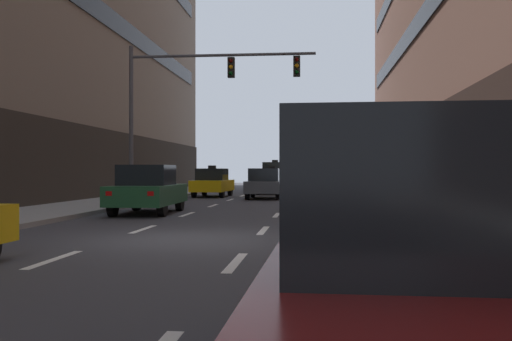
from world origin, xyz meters
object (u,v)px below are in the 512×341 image
car_driving_5 (265,184)px  car_parked_0 (446,283)px  taxi_driving_3 (272,182)px  traffic_signal_0 (192,91)px  taxi_driving_2 (275,177)px  pedestrian_0 (396,182)px  car_driving_0 (148,190)px  taxi_driving_1 (213,183)px  pedestrian_1 (441,186)px

car_driving_5 → car_parked_0: size_ratio=0.93×
taxi_driving_3 → traffic_signal_0: traffic_signal_0 is taller
taxi_driving_2 → pedestrian_0: (6.27, -17.82, -0.02)m
car_driving_0 → taxi_driving_1: bearing=90.4°
car_driving_5 → pedestrian_1: size_ratio=2.87×
car_driving_0 → taxi_driving_2: size_ratio=1.03×
taxi_driving_1 → taxi_driving_2: taxi_driving_2 is taller
car_driving_0 → car_parked_0: size_ratio=0.98×
car_driving_0 → traffic_signal_0: (0.63, 4.32, 4.01)m
car_parked_0 → traffic_signal_0: traffic_signal_0 is taller
traffic_signal_0 → pedestrian_0: size_ratio=5.04×
car_driving_0 → car_parked_0: bearing=-68.2°
taxi_driving_2 → traffic_signal_0: 18.94m
taxi_driving_1 → taxi_driving_3: taxi_driving_1 is taller
car_driving_5 → pedestrian_0: 8.67m
taxi_driving_2 → traffic_signal_0: (-2.20, -18.43, 3.79)m
taxi_driving_2 → car_parked_0: taxi_driving_2 is taller
taxi_driving_3 → pedestrian_1: bearing=-69.0°
taxi_driving_1 → pedestrian_1: (9.90, -13.44, 0.20)m
car_parked_0 → taxi_driving_1: bearing=102.6°
taxi_driving_1 → car_parked_0: 30.02m
traffic_signal_0 → pedestrian_0: 9.30m
traffic_signal_0 → pedestrian_1: (9.17, -4.58, -3.85)m
taxi_driving_2 → car_parked_0: bearing=-84.7°
car_driving_0 → car_driving_5: size_ratio=1.06×
car_driving_0 → taxi_driving_2: taxi_driving_2 is taller
taxi_driving_1 → pedestrian_1: 16.69m
taxi_driving_3 → car_parked_0: size_ratio=0.93×
taxi_driving_2 → traffic_signal_0: traffic_signal_0 is taller
taxi_driving_1 → taxi_driving_3: (3.09, 4.30, -0.00)m
taxi_driving_2 → car_parked_0: size_ratio=0.95×
car_driving_0 → taxi_driving_3: (2.99, 17.48, -0.03)m
traffic_signal_0 → taxi_driving_1: bearing=94.7°
car_parked_0 → pedestrian_1: car_parked_0 is taller
taxi_driving_3 → car_parked_0: taxi_driving_3 is taller
car_driving_5 → pedestrian_0: bearing=-46.0°
traffic_signal_0 → pedestrian_1: traffic_signal_0 is taller
car_driving_0 → car_parked_0: 17.36m
taxi_driving_3 → traffic_signal_0: (-2.36, -13.16, 4.04)m
taxi_driving_2 → pedestrian_0: 18.89m
taxi_driving_3 → pedestrian_0: taxi_driving_3 is taller
taxi_driving_3 → taxi_driving_2: bearing=91.8°
car_parked_0 → pedestrian_1: size_ratio=3.09×
car_driving_5 → traffic_signal_0: bearing=-109.6°
taxi_driving_1 → pedestrian_1: bearing=-53.6°
car_driving_5 → car_parked_0: (3.37, -27.29, 0.06)m
taxi_driving_1 → taxi_driving_2: size_ratio=0.99×
car_parked_0 → pedestrian_0: (2.65, 21.05, 0.19)m
car_driving_0 → taxi_driving_2: 22.93m
car_driving_0 → traffic_signal_0: bearing=81.7°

